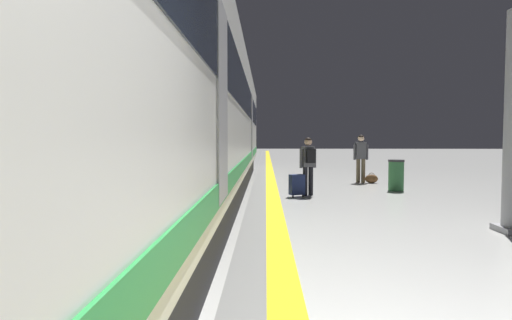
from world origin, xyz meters
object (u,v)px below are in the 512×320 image
(passenger_near, at_px, (308,161))
(duffel_bag_mid, at_px, (371,179))
(suitcase_near, at_px, (297,185))
(waste_bin, at_px, (396,175))
(passenger_mid, at_px, (361,155))
(high_speed_train, at_px, (172,91))

(passenger_near, xyz_separation_m, duffel_bag_mid, (2.47, 3.17, -0.77))
(suitcase_near, bearing_deg, waste_bin, 24.81)
(passenger_near, bearing_deg, waste_bin, 22.46)
(suitcase_near, distance_m, waste_bin, 3.32)
(suitcase_near, relative_size, passenger_mid, 0.36)
(passenger_near, bearing_deg, duffel_bag_mid, 52.03)
(high_speed_train, xyz_separation_m, duffel_bag_mid, (5.53, 5.92, -2.35))
(suitcase_near, bearing_deg, high_speed_train, -137.82)
(high_speed_train, bearing_deg, duffel_bag_mid, 46.98)
(high_speed_train, height_order, passenger_mid, high_speed_train)
(high_speed_train, xyz_separation_m, passenger_near, (3.05, 2.75, -1.57))
(high_speed_train, distance_m, passenger_mid, 8.20)
(duffel_bag_mid, bearing_deg, high_speed_train, -133.02)
(waste_bin, bearing_deg, high_speed_train, -146.05)
(high_speed_train, distance_m, suitcase_near, 4.27)
(waste_bin, bearing_deg, passenger_mid, 102.96)
(high_speed_train, height_order, suitcase_near, high_speed_train)
(passenger_near, distance_m, passenger_mid, 4.02)
(passenger_mid, bearing_deg, duffel_bag_mid, -34.95)
(waste_bin, bearing_deg, suitcase_near, -155.19)
(passenger_near, height_order, duffel_bag_mid, passenger_near)
(passenger_mid, height_order, waste_bin, passenger_mid)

